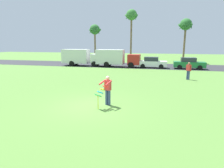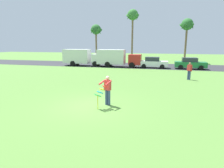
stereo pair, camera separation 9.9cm
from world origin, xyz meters
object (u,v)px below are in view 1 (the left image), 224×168
(parked_truck_white_box, at_px, (81,57))
(palm_tree_centre_far, at_px, (186,26))
(parked_car_white, at_px, (152,63))
(person_walker_near, at_px, (188,70))
(palm_tree_right_near, at_px, (131,17))
(kite_held, at_px, (100,93))
(person_kite_flyer, at_px, (108,89))
(parked_car_green, at_px, (189,64))
(parked_truck_red_cab, at_px, (115,58))
(palm_tree_left_near, at_px, (95,31))

(parked_truck_white_box, relative_size, palm_tree_centre_far, 0.84)
(parked_car_white, bearing_deg, person_walker_near, -65.69)
(palm_tree_right_near, bearing_deg, kite_held, -84.79)
(parked_car_white, bearing_deg, palm_tree_right_near, 114.87)
(parked_truck_white_box, bearing_deg, palm_tree_right_near, 56.73)
(parked_car_white, bearing_deg, person_kite_flyer, -95.61)
(person_kite_flyer, relative_size, parked_car_green, 0.41)
(parked_truck_red_cab, bearing_deg, parked_truck_white_box, 180.00)
(parked_truck_white_box, xyz_separation_m, palm_tree_centre_far, (16.69, 9.44, 5.21))
(person_kite_flyer, height_order, kite_held, person_kite_flyer)
(parked_truck_red_cab, distance_m, palm_tree_left_near, 13.62)
(parked_truck_white_box, xyz_separation_m, person_walker_near, (15.19, -8.62, -0.48))
(kite_held, distance_m, person_walker_near, 11.88)
(palm_tree_right_near, bearing_deg, person_walker_near, -65.39)
(parked_truck_white_box, bearing_deg, palm_tree_centre_far, 29.50)
(palm_tree_left_near, xyz_separation_m, palm_tree_right_near, (7.84, -0.60, 2.38))
(person_kite_flyer, relative_size, parked_truck_white_box, 0.26)
(kite_held, distance_m, parked_truck_white_box, 21.07)
(parked_car_white, relative_size, palm_tree_right_near, 0.42)
(person_kite_flyer, distance_m, palm_tree_centre_far, 29.16)
(parked_car_white, distance_m, palm_tree_right_near, 13.56)
(parked_truck_white_box, distance_m, palm_tree_centre_far, 19.87)
(person_walker_near, bearing_deg, parked_truck_white_box, 150.42)
(kite_held, xyz_separation_m, parked_truck_red_cab, (-3.51, 18.91, 0.55))
(parked_truck_white_box, height_order, palm_tree_left_near, palm_tree_left_near)
(palm_tree_left_near, bearing_deg, parked_car_white, -40.50)
(kite_held, height_order, parked_car_white, parked_car_white)
(kite_held, height_order, parked_truck_red_cab, parked_truck_red_cab)
(palm_tree_centre_far, bearing_deg, kite_held, -104.67)
(parked_truck_red_cab, relative_size, parked_car_green, 1.59)
(palm_tree_centre_far, bearing_deg, parked_car_green, -91.66)
(palm_tree_right_near, xyz_separation_m, palm_tree_centre_far, (10.07, -0.65, -1.91))
(person_kite_flyer, xyz_separation_m, person_walker_near, (5.69, 9.62, -0.02))
(palm_tree_right_near, relative_size, palm_tree_centre_far, 1.26)
(person_kite_flyer, height_order, parked_car_green, person_kite_flyer)
(parked_truck_red_cab, bearing_deg, kite_held, -79.48)
(parked_truck_red_cab, height_order, parked_car_white, parked_truck_red_cab)
(palm_tree_centre_far, bearing_deg, palm_tree_right_near, 176.33)
(parked_truck_red_cab, relative_size, palm_tree_right_near, 0.67)
(kite_held, height_order, palm_tree_left_near, palm_tree_left_near)
(palm_tree_right_near, bearing_deg, person_kite_flyer, -84.18)
(person_kite_flyer, height_order, person_walker_near, same)
(palm_tree_right_near, relative_size, person_walker_near, 5.83)
(kite_held, xyz_separation_m, palm_tree_centre_far, (7.42, 28.36, 5.76))
(person_kite_flyer, relative_size, palm_tree_left_near, 0.23)
(palm_tree_right_near, bearing_deg, parked_truck_white_box, -123.27)
(person_kite_flyer, xyz_separation_m, palm_tree_centre_far, (7.18, 27.69, 5.67))
(palm_tree_left_near, bearing_deg, palm_tree_centre_far, -3.99)
(kite_held, relative_size, palm_tree_right_near, 0.12)
(palm_tree_left_near, distance_m, palm_tree_centre_far, 17.96)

